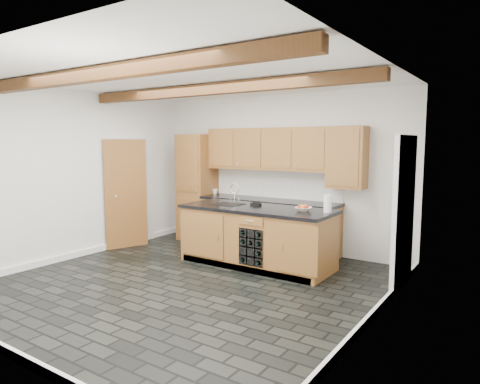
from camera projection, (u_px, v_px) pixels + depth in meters
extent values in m
plane|color=black|center=(189.00, 283.00, 5.92)|extent=(5.00, 5.00, 0.00)
plane|color=white|center=(277.00, 172.00, 7.82)|extent=(5.00, 0.00, 5.00)
plane|color=white|center=(74.00, 175.00, 7.15)|extent=(0.00, 5.00, 5.00)
plane|color=white|center=(373.00, 196.00, 4.37)|extent=(0.00, 5.00, 5.00)
plane|color=white|center=(186.00, 77.00, 5.60)|extent=(5.00, 5.00, 0.00)
cube|color=#513114|center=(113.00, 72.00, 4.62)|extent=(4.90, 0.15, 0.15)
cube|color=#513114|center=(214.00, 89.00, 6.11)|extent=(4.90, 0.15, 0.15)
cube|color=white|center=(78.00, 254.00, 7.29)|extent=(0.04, 5.00, 0.10)
cube|color=white|center=(366.00, 321.00, 4.54)|extent=(0.04, 5.00, 0.10)
cube|color=white|center=(9.00, 352.00, 3.87)|extent=(5.00, 0.04, 0.10)
cube|color=white|center=(135.00, 191.00, 8.25)|extent=(0.06, 0.94, 2.04)
cube|color=olive|center=(126.00, 194.00, 7.88)|extent=(0.31, 0.77, 2.00)
cube|color=white|center=(404.00, 212.00, 5.67)|extent=(0.06, 0.98, 2.04)
cube|color=black|center=(406.00, 214.00, 5.66)|extent=(0.02, 0.86, 1.96)
cube|color=olive|center=(197.00, 187.00, 8.53)|extent=(0.65, 0.60, 2.10)
cube|color=olive|center=(268.00, 226.00, 7.70)|extent=(2.60, 0.60, 0.88)
cube|color=black|center=(268.00, 201.00, 7.65)|extent=(2.64, 0.62, 0.05)
cube|color=white|center=(276.00, 184.00, 7.85)|extent=(2.60, 0.02, 0.52)
cube|color=olive|center=(267.00, 149.00, 7.70)|extent=(2.40, 0.35, 0.75)
cube|color=olive|center=(347.00, 158.00, 6.88)|extent=(0.60, 0.35, 1.00)
cube|color=olive|center=(257.00, 238.00, 6.78)|extent=(2.40, 0.90, 0.88)
cube|color=black|center=(257.00, 209.00, 6.72)|extent=(2.46, 0.96, 0.05)
cube|color=olive|center=(203.00, 235.00, 6.79)|extent=(0.80, 0.02, 0.70)
cube|color=olive|center=(298.00, 250.00, 5.86)|extent=(0.60, 0.02, 0.70)
cube|color=black|center=(256.00, 246.00, 6.43)|extent=(0.42, 0.30, 0.56)
cylinder|color=black|center=(262.00, 261.00, 6.34)|extent=(0.07, 0.26, 0.07)
cylinder|color=black|center=(263.00, 233.00, 6.29)|extent=(0.07, 0.26, 0.07)
cylinder|color=black|center=(255.00, 242.00, 6.39)|extent=(0.07, 0.26, 0.07)
cylinder|color=black|center=(247.00, 258.00, 6.50)|extent=(0.07, 0.26, 0.07)
cylinder|color=black|center=(263.00, 252.00, 6.32)|extent=(0.07, 0.26, 0.07)
cylinder|color=black|center=(247.00, 240.00, 6.46)|extent=(0.07, 0.26, 0.07)
cylinder|color=black|center=(247.00, 231.00, 6.45)|extent=(0.07, 0.26, 0.07)
cylinder|color=black|center=(263.00, 243.00, 6.31)|extent=(0.07, 0.26, 0.07)
cube|color=black|center=(228.00, 205.00, 7.03)|extent=(0.45, 0.40, 0.02)
cylinder|color=silver|center=(235.00, 197.00, 7.16)|extent=(0.02, 0.02, 0.20)
torus|color=silver|center=(235.00, 189.00, 7.15)|extent=(0.18, 0.02, 0.18)
cylinder|color=silver|center=(231.00, 200.00, 7.21)|extent=(0.02, 0.02, 0.08)
cylinder|color=silver|center=(238.00, 201.00, 7.13)|extent=(0.02, 0.02, 0.08)
cube|color=black|center=(256.00, 204.00, 6.92)|extent=(0.17, 0.10, 0.04)
cylinder|color=black|center=(256.00, 203.00, 6.92)|extent=(0.11, 0.11, 0.01)
imported|color=beige|center=(303.00, 209.00, 6.33)|extent=(0.29, 0.29, 0.06)
sphere|color=red|center=(306.00, 207.00, 6.30)|extent=(0.07, 0.07, 0.07)
sphere|color=orange|center=(306.00, 207.00, 6.35)|extent=(0.07, 0.07, 0.07)
sphere|color=olive|center=(302.00, 206.00, 6.37)|extent=(0.07, 0.07, 0.07)
sphere|color=red|center=(300.00, 207.00, 6.32)|extent=(0.07, 0.07, 0.07)
sphere|color=orange|center=(303.00, 207.00, 6.28)|extent=(0.07, 0.07, 0.07)
cylinder|color=white|center=(328.00, 204.00, 6.20)|extent=(0.11, 0.11, 0.26)
imported|color=white|center=(215.00, 192.00, 8.43)|extent=(0.14, 0.14, 0.10)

